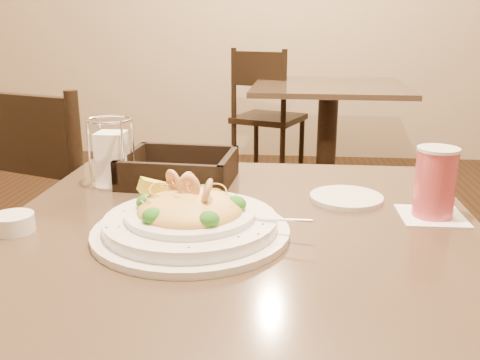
# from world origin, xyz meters

# --- Properties ---
(main_table) EXTENTS (0.90, 0.90, 0.73)m
(main_table) POSITION_xyz_m (0.00, 0.00, 0.50)
(main_table) COLOR black
(main_table) RESTS_ON ground
(background_table) EXTENTS (0.92, 0.92, 0.73)m
(background_table) POSITION_xyz_m (0.32, 2.33, 0.50)
(background_table) COLOR black
(background_table) RESTS_ON ground
(dining_chair_near) EXTENTS (0.54, 0.54, 0.93)m
(dining_chair_near) POSITION_xyz_m (-0.59, 0.57, 0.50)
(dining_chair_near) COLOR black
(dining_chair_near) RESTS_ON ground
(dining_chair_far) EXTENTS (0.54, 0.54, 0.93)m
(dining_chair_far) POSITION_xyz_m (-0.07, 2.70, 0.50)
(dining_chair_far) COLOR black
(dining_chair_far) RESTS_ON ground
(pasta_bowl) EXTENTS (0.39, 0.35, 0.11)m
(pasta_bowl) POSITION_xyz_m (-0.08, -0.06, 0.77)
(pasta_bowl) COLOR white
(pasta_bowl) RESTS_ON main_table
(drink_glass) EXTENTS (0.12, 0.12, 0.14)m
(drink_glass) POSITION_xyz_m (0.37, 0.07, 0.80)
(drink_glass) COLOR white
(drink_glass) RESTS_ON main_table
(bread_basket) EXTENTS (0.26, 0.22, 0.07)m
(bread_basket) POSITION_xyz_m (-0.17, 0.26, 0.76)
(bread_basket) COLOR black
(bread_basket) RESTS_ON main_table
(napkin_caddy) EXTENTS (0.10, 0.10, 0.16)m
(napkin_caddy) POSITION_xyz_m (-0.31, 0.22, 0.80)
(napkin_caddy) COLOR silver
(napkin_caddy) RESTS_ON main_table
(side_plate) EXTENTS (0.19, 0.19, 0.01)m
(side_plate) POSITION_xyz_m (0.21, 0.16, 0.74)
(side_plate) COLOR white
(side_plate) RESTS_ON main_table
(butter_ramekin) EXTENTS (0.09, 0.09, 0.03)m
(butter_ramekin) POSITION_xyz_m (-0.40, -0.07, 0.75)
(butter_ramekin) COLOR white
(butter_ramekin) RESTS_ON main_table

